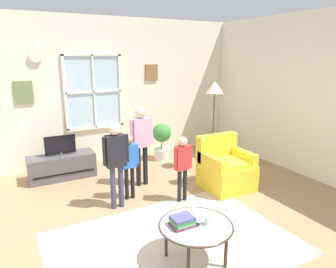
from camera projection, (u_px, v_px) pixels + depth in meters
The scene contains 17 objects.
ground_plane at pixel (165, 231), 3.96m from camera, with size 6.88×6.64×0.02m, color #9E7A56.
back_wall at pixel (94, 92), 6.21m from camera, with size 6.28×0.17×2.93m.
area_rug at pixel (173, 243), 3.68m from camera, with size 2.84×1.98×0.01m, color #C6B29E.
tv_stand at pixel (62, 166), 5.59m from camera, with size 1.16×0.45×0.44m.
television at pixel (60, 145), 5.48m from camera, with size 0.53×0.08×0.36m.
armchair at pixel (225, 169), 5.17m from camera, with size 0.76×0.74×0.87m.
coffee_table at pixel (196, 227), 3.25m from camera, with size 0.80×0.80×0.45m.
book_stack at pixel (182, 221), 3.21m from camera, with size 0.25×0.19×0.11m.
cup at pixel (208, 221), 3.24m from camera, with size 0.08×0.08×0.09m, color white.
remote_near_books at pixel (193, 223), 3.26m from camera, with size 0.04×0.14×0.02m, color black.
remote_near_cup at pixel (186, 218), 3.37m from camera, with size 0.04×0.14×0.02m, color black.
person_blue_shirt at pixel (129, 160), 4.67m from camera, with size 0.31×0.14×1.03m.
person_black_shirt at pixel (116, 156), 4.36m from camera, with size 0.38×0.17×1.28m.
person_red_shirt at pixel (183, 161), 4.59m from camera, with size 0.31×0.14×1.03m.
person_pink_shirt at pixel (141, 137), 5.13m from camera, with size 0.41×0.19×1.37m.
potted_plant_by_window at pixel (162, 139), 6.52m from camera, with size 0.40×0.40×0.79m.
floor_lamp at pixel (214, 96), 5.69m from camera, with size 0.32×0.32×1.72m.
Camera 1 is at (-1.63, -3.12, 2.19)m, focal length 32.89 mm.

